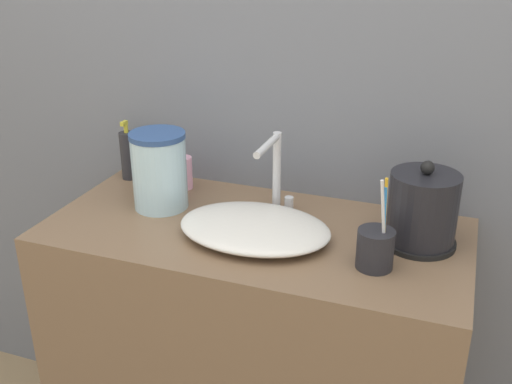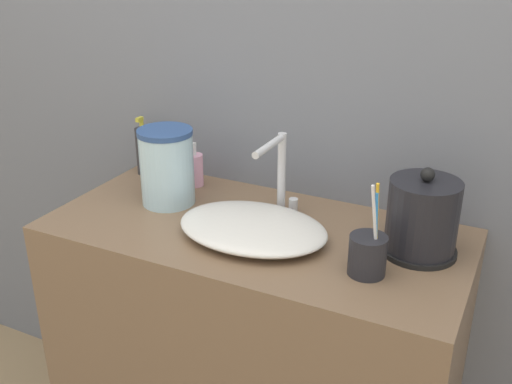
{
  "view_description": "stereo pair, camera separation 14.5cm",
  "coord_description": "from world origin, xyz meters",
  "px_view_note": "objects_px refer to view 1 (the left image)",
  "views": [
    {
      "loc": [
        0.46,
        -1.0,
        1.58
      ],
      "look_at": [
        0.0,
        0.25,
        0.99
      ],
      "focal_mm": 42.0,
      "sensor_mm": 36.0,
      "label": 1
    },
    {
      "loc": [
        0.59,
        -0.94,
        1.58
      ],
      "look_at": [
        0.0,
        0.25,
        0.99
      ],
      "focal_mm": 42.0,
      "sensor_mm": 36.0,
      "label": 2
    }
  ],
  "objects_px": {
    "faucet": "(276,169)",
    "electric_kettle": "(422,212)",
    "toothbrush_cup": "(376,248)",
    "lotion_bottle": "(128,155)",
    "shampoo_bottle": "(184,172)",
    "water_pitcher": "(159,170)"
  },
  "relations": [
    {
      "from": "toothbrush_cup",
      "to": "water_pitcher",
      "type": "distance_m",
      "value": 0.61
    },
    {
      "from": "shampoo_bottle",
      "to": "electric_kettle",
      "type": "bearing_deg",
      "value": -9.49
    },
    {
      "from": "faucet",
      "to": "water_pitcher",
      "type": "xyz_separation_m",
      "value": [
        -0.3,
        -0.07,
        -0.02
      ]
    },
    {
      "from": "electric_kettle",
      "to": "lotion_bottle",
      "type": "relative_size",
      "value": 1.17
    },
    {
      "from": "toothbrush_cup",
      "to": "shampoo_bottle",
      "type": "distance_m",
      "value": 0.64
    },
    {
      "from": "lotion_bottle",
      "to": "shampoo_bottle",
      "type": "xyz_separation_m",
      "value": [
        0.19,
        -0.01,
        -0.02
      ]
    },
    {
      "from": "faucet",
      "to": "water_pitcher",
      "type": "height_order",
      "value": "faucet"
    },
    {
      "from": "faucet",
      "to": "toothbrush_cup",
      "type": "xyz_separation_m",
      "value": [
        0.29,
        -0.19,
        -0.08
      ]
    },
    {
      "from": "faucet",
      "to": "shampoo_bottle",
      "type": "height_order",
      "value": "faucet"
    },
    {
      "from": "toothbrush_cup",
      "to": "lotion_bottle",
      "type": "xyz_separation_m",
      "value": [
        -0.78,
        0.27,
        0.03
      ]
    },
    {
      "from": "electric_kettle",
      "to": "water_pitcher",
      "type": "relative_size",
      "value": 1.01
    },
    {
      "from": "faucet",
      "to": "shampoo_bottle",
      "type": "xyz_separation_m",
      "value": [
        -0.3,
        0.07,
        -0.07
      ]
    },
    {
      "from": "faucet",
      "to": "electric_kettle",
      "type": "xyz_separation_m",
      "value": [
        0.37,
        -0.05,
        -0.04
      ]
    },
    {
      "from": "toothbrush_cup",
      "to": "lotion_bottle",
      "type": "relative_size",
      "value": 1.22
    },
    {
      "from": "toothbrush_cup",
      "to": "lotion_bottle",
      "type": "distance_m",
      "value": 0.82
    },
    {
      "from": "lotion_bottle",
      "to": "water_pitcher",
      "type": "height_order",
      "value": "water_pitcher"
    },
    {
      "from": "water_pitcher",
      "to": "shampoo_bottle",
      "type": "bearing_deg",
      "value": 89.29
    },
    {
      "from": "faucet",
      "to": "lotion_bottle",
      "type": "distance_m",
      "value": 0.49
    },
    {
      "from": "lotion_bottle",
      "to": "water_pitcher",
      "type": "xyz_separation_m",
      "value": [
        0.18,
        -0.15,
        0.03
      ]
    },
    {
      "from": "electric_kettle",
      "to": "shampoo_bottle",
      "type": "distance_m",
      "value": 0.68
    },
    {
      "from": "toothbrush_cup",
      "to": "faucet",
      "type": "bearing_deg",
      "value": 147.06
    },
    {
      "from": "electric_kettle",
      "to": "toothbrush_cup",
      "type": "distance_m",
      "value": 0.17
    }
  ]
}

